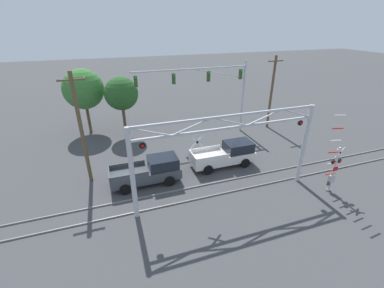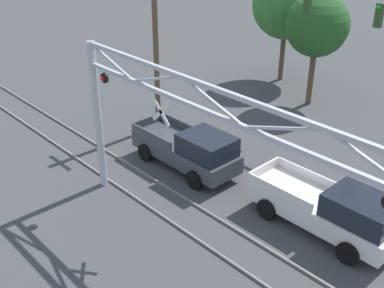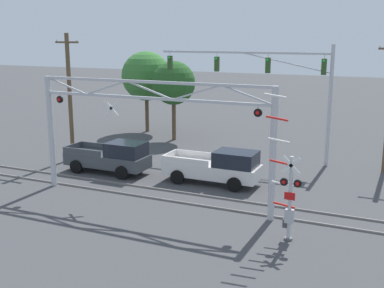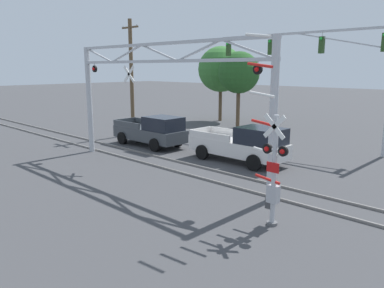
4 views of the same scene
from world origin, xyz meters
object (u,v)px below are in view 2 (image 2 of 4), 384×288
Objects in this scene: crossing_gantry at (210,153)px; utility_pole_left at (156,45)px; background_tree_far_left_verge at (317,26)px; background_tree_beyond_span at (287,5)px; pickup_truck_lead at (331,210)px; pickup_truck_following at (190,149)px.

utility_pole_left is at bearing 149.58° from crossing_gantry.
crossing_gantry is at bearing -68.18° from background_tree_far_left_verge.
background_tree_far_left_verge is (3.72, -2.16, -0.27)m from background_tree_beyond_span.
crossing_gantry is 5.48m from pickup_truck_lead.
background_tree_far_left_verge is at bearing 128.06° from pickup_truck_lead.
background_tree_beyond_span reaches higher than pickup_truck_lead.
pickup_truck_following is 13.78m from background_tree_beyond_span.
pickup_truck_following is (-6.79, -0.55, -0.00)m from pickup_truck_lead.
background_tree_beyond_span is (-0.12, 10.60, 0.49)m from utility_pole_left.
background_tree_far_left_verge is (-5.53, 13.80, 0.61)m from crossing_gantry.
pickup_truck_lead is 16.85m from background_tree_beyond_span.
background_tree_beyond_span is at bearing 110.04° from pickup_truck_following.
utility_pole_left reaches higher than crossing_gantry.
crossing_gantry is 18.47m from background_tree_beyond_span.
crossing_gantry is at bearing -59.92° from background_tree_beyond_span.
background_tree_far_left_verge is at bearing 94.52° from pickup_truck_following.
crossing_gantry is 2.42× the size of pickup_truck_following.
background_tree_beyond_span is (-11.32, 11.87, 3.87)m from pickup_truck_lead.
background_tree_beyond_span reaches higher than crossing_gantry.
utility_pole_left is (-11.20, 1.26, 3.39)m from pickup_truck_lead.
pickup_truck_lead is 12.84m from background_tree_far_left_verge.
crossing_gantry is at bearing -116.83° from pickup_truck_lead.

